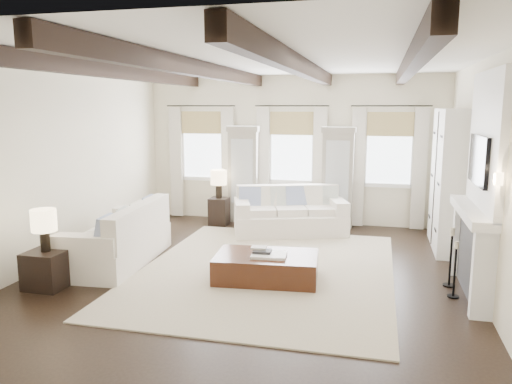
% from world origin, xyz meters
% --- Properties ---
extents(ground, '(7.50, 7.50, 0.00)m').
position_xyz_m(ground, '(0.00, 0.00, 0.00)').
color(ground, black).
rests_on(ground, ground).
extents(room_shell, '(6.54, 7.54, 3.22)m').
position_xyz_m(room_shell, '(0.75, 0.90, 1.89)').
color(room_shell, '#F6ECCE').
rests_on(room_shell, ground).
extents(area_rug, '(3.85, 4.93, 0.02)m').
position_xyz_m(area_rug, '(0.21, 0.30, 0.01)').
color(area_rug, '#BFB196').
rests_on(area_rug, ground).
extents(sofa_back, '(2.41, 1.65, 0.95)m').
position_xyz_m(sofa_back, '(0.14, 2.71, 0.39)').
color(sofa_back, white).
rests_on(sofa_back, ground).
extents(sofa_left, '(1.19, 2.35, 0.98)m').
position_xyz_m(sofa_left, '(-2.19, 0.14, 0.39)').
color(sofa_left, white).
rests_on(sofa_left, ground).
extents(ottoman, '(1.57, 1.06, 0.39)m').
position_xyz_m(ottoman, '(0.30, -0.12, 0.20)').
color(ottoman, black).
rests_on(ottoman, ground).
extents(tray, '(0.53, 0.42, 0.04)m').
position_xyz_m(tray, '(0.36, -0.19, 0.41)').
color(tray, white).
rests_on(tray, ottoman).
extents(book_lower, '(0.28, 0.22, 0.04)m').
position_xyz_m(book_lower, '(0.25, -0.16, 0.45)').
color(book_lower, '#262628').
rests_on(book_lower, tray).
extents(book_upper, '(0.23, 0.19, 0.03)m').
position_xyz_m(book_upper, '(0.18, -0.11, 0.49)').
color(book_upper, beige).
rests_on(book_upper, book_lower).
extents(side_table_front, '(0.53, 0.53, 0.53)m').
position_xyz_m(side_table_front, '(-2.65, -1.15, 0.27)').
color(side_table_front, black).
rests_on(side_table_front, ground).
extents(lamp_front, '(0.35, 0.35, 0.60)m').
position_xyz_m(lamp_front, '(-2.65, -1.15, 0.94)').
color(lamp_front, black).
rests_on(lamp_front, side_table_front).
extents(side_table_back, '(0.39, 0.39, 0.59)m').
position_xyz_m(side_table_back, '(-1.47, 3.07, 0.29)').
color(side_table_back, black).
rests_on(side_table_back, ground).
extents(lamp_back, '(0.35, 0.35, 0.61)m').
position_xyz_m(lamp_back, '(-1.47, 3.07, 1.00)').
color(lamp_back, black).
rests_on(lamp_back, side_table_back).
extents(candlestick_near, '(0.16, 0.16, 0.78)m').
position_xyz_m(candlestick_near, '(2.90, -0.16, 0.32)').
color(candlestick_near, black).
rests_on(candlestick_near, ground).
extents(candlestick_far, '(0.17, 0.17, 0.86)m').
position_xyz_m(candlestick_far, '(2.90, 0.27, 0.36)').
color(candlestick_far, black).
rests_on(candlestick_far, ground).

